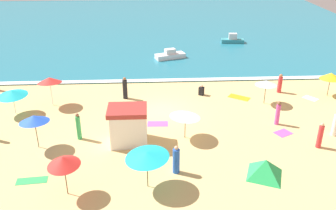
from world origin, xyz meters
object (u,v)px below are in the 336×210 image
lifeguard_cabana (128,125)px  beachgoer_4 (79,127)px  beach_umbrella_3 (34,119)px  beachgoer_11 (320,136)px  beachgoer_7 (176,160)px  beachgoer_6 (125,89)px  beach_umbrella_2 (147,155)px  beach_umbrella_5 (266,83)px  beachgoer_2 (280,84)px  small_boat_0 (233,40)px  beach_umbrella_6 (185,115)px  beachgoer_10 (336,124)px  beachgoer_9 (278,113)px  beach_umbrella_0 (331,76)px  beach_umbrella_4 (63,161)px  beach_umbrella_1 (49,80)px  beach_umbrella_7 (12,93)px  small_boat_1 (170,55)px  beachgoer_1 (201,91)px  beach_tent (265,168)px

lifeguard_cabana → beachgoer_4: 3.28m
beach_umbrella_3 → beachgoer_11: bearing=-3.0°
beachgoer_7 → beachgoer_6: bearing=108.1°
beach_umbrella_2 → beach_umbrella_3: (-6.82, 4.28, 0.04)m
beach_umbrella_3 → beach_umbrella_5: bearing=19.5°
beachgoer_4 → beachgoer_7: bearing=-33.7°
beach_umbrella_2 → beachgoer_2: 16.43m
beachgoer_6 → small_boat_0: bearing=52.2°
beachgoer_6 → beachgoer_11: bearing=-33.2°
beach_umbrella_2 → beachgoer_2: bearing=47.4°
beach_umbrella_6 → beachgoer_10: (9.90, -0.21, -0.86)m
beach_umbrella_3 → beachgoer_9: beach_umbrella_3 is taller
beach_umbrella_3 → beach_umbrella_5: size_ratio=1.23×
beachgoer_7 → beach_umbrella_5: bearing=49.1°
beach_umbrella_0 → beachgoer_7: bearing=-143.0°
small_boat_0 → beachgoer_11: bearing=-89.2°
beach_umbrella_6 → beachgoer_11: bearing=-11.2°
beachgoer_4 → beachgoer_9: beachgoer_4 is taller
lifeguard_cabana → beachgoer_2: (12.30, 7.46, -0.46)m
beachgoer_2 → small_boat_0: 15.05m
beach_umbrella_4 → beach_umbrella_1: bearing=106.5°
beach_umbrella_0 → beachgoer_4: size_ratio=1.24×
beachgoer_9 → small_boat_0: size_ratio=0.63×
beach_umbrella_7 → beachgoer_6: (7.99, 2.39, -0.82)m
beach_umbrella_4 → beachgoer_10: size_ratio=1.32×
beachgoer_7 → beachgoer_10: beachgoer_10 is taller
beach_umbrella_7 → beachgoer_9: (18.82, -2.62, -0.81)m
beach_umbrella_4 → beach_umbrella_5: size_ratio=1.17×
beach_umbrella_3 → beachgoer_10: beach_umbrella_3 is taller
beachgoer_9 → beachgoer_10: beachgoer_10 is taller
lifeguard_cabana → beach_umbrella_7: (-8.55, 4.50, 0.44)m
beach_umbrella_5 → beachgoer_4: (-13.60, -4.73, -0.87)m
beach_umbrella_4 → beachgoer_10: (16.48, 5.17, -1.17)m
beach_umbrella_2 → beachgoer_6: beach_umbrella_2 is taller
beachgoer_7 → beachgoer_10: (10.76, 3.59, 0.03)m
beach_umbrella_1 → beachgoer_4: 6.18m
beach_umbrella_2 → beach_umbrella_7: (-9.77, 9.11, -0.30)m
beach_umbrella_5 → beachgoer_11: bearing=-77.1°
beach_umbrella_1 → beachgoer_11: 19.45m
beach_umbrella_6 → beachgoer_11: (8.24, -1.64, -0.87)m
beachgoer_4 → beachgoer_6: size_ratio=1.00×
beach_umbrella_1 → small_boat_1: size_ratio=0.73×
small_boat_1 → beachgoer_7: bearing=-92.4°
beachgoer_9 → beachgoer_11: beachgoer_9 is taller
beach_umbrella_2 → beachgoer_1: 12.77m
lifeguard_cabana → beach_umbrella_0: bearing=22.2°
beach_umbrella_4 → beach_tent: (10.58, 0.99, -1.48)m
beach_umbrella_7 → beachgoer_1: 14.56m
beach_umbrella_0 → beach_umbrella_1: bearing=-178.3°
beachgoer_1 → small_boat_0: bearing=68.9°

